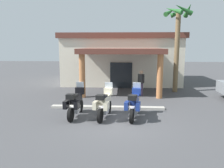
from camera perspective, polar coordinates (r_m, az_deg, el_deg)
ground_plane at (r=10.48m, az=1.21°, el=-9.48°), size 80.00×80.00×0.00m
motel_building at (r=21.49m, az=2.44°, el=6.62°), size 10.77×10.96×4.51m
motorcycle_black at (r=11.09m, az=-9.32°, el=-4.76°), size 0.73×2.21×1.61m
motorcycle_cream at (r=10.80m, az=-1.94°, el=-5.03°), size 0.85×2.20×1.61m
motorcycle_blue at (r=10.80m, az=5.70°, el=-5.08°), size 0.86×2.20×1.61m
pedestrian at (r=15.59m, az=7.42°, el=0.75°), size 0.43×0.36×1.78m
palm_tree_near_portico at (r=17.39m, az=16.47°, el=12.93°), size 2.04×2.19×6.47m
curb_strip at (r=12.53m, az=-1.19°, el=-5.96°), size 6.30×0.36×0.12m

